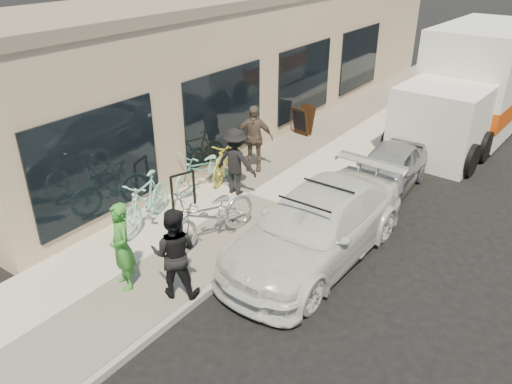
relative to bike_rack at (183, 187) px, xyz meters
The scene contains 17 objects.
ground 3.28m from the bike_rack, 29.88° to the right, with size 120.00×120.00×0.00m, color black.
sidewalk 1.71m from the bike_rack, 60.65° to the left, with size 3.00×34.00×0.15m, color beige.
curb 2.79m from the bike_rack, 30.91° to the left, with size 0.12×34.00×0.13m, color gray.
storefront 7.00m from the bike_rack, 111.01° to the left, with size 3.60×20.00×4.22m.
bike_rack is the anchor object (origin of this frame).
sandwich_board 5.62m from the bike_rack, 92.46° to the left, with size 0.61×0.61×0.89m.
sedan_white 3.28m from the bike_rack, ahead, with size 2.08×4.75×1.40m.
sedan_silver 4.95m from the bike_rack, 48.72° to the left, with size 1.33×3.30×1.12m, color #A1A1A6.
moving_truck 9.85m from the bike_rack, 67.57° to the left, with size 2.84×6.79×3.28m.
tandem_bike 1.59m from the bike_rack, 26.43° to the right, with size 0.77×2.21×1.16m, color silver.
woman_rider 2.94m from the bike_rack, 67.06° to the right, with size 0.58×0.38×1.60m, color #36882D.
man_standing 3.09m from the bike_rack, 49.23° to the right, with size 0.79×0.61×1.62m, color black.
cruiser_bike_a 1.01m from the bike_rack, 95.84° to the right, with size 0.52×1.84×1.11m, color #93DCCD.
cruiser_bike_b 1.06m from the bike_rack, 104.16° to the left, with size 0.66×1.90×1.00m, color #93DCCD.
cruiser_bike_c 1.78m from the bike_rack, 95.02° to the left, with size 0.48×1.69×1.02m, color gold.
bystander_a 1.40m from the bike_rack, 67.78° to the left, with size 1.03×0.59×1.60m, color black.
bystander_b 2.64m from the bike_rack, 88.95° to the left, with size 1.01×0.42×1.73m, color brown.
Camera 1 is at (4.30, -5.52, 5.58)m, focal length 35.00 mm.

